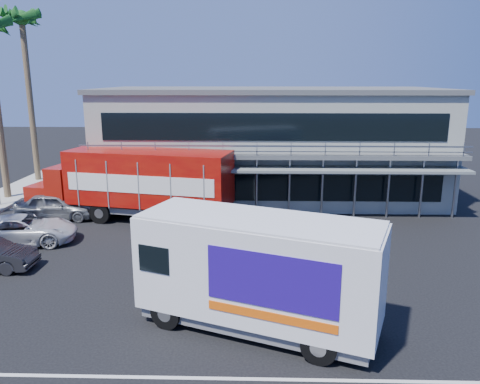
{
  "coord_description": "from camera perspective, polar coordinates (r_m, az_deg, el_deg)",
  "views": [
    {
      "loc": [
        1.79,
        -17.13,
        7.98
      ],
      "look_at": [
        1.17,
        6.0,
        2.3
      ],
      "focal_mm": 35.0,
      "sensor_mm": 36.0,
      "label": 1
    }
  ],
  "objects": [
    {
      "name": "ground",
      "position": [
        18.99,
        -4.1,
        -11.11
      ],
      "size": [
        120.0,
        120.0,
        0.0
      ],
      "primitive_type": "plane",
      "color": "black",
      "rests_on": "ground"
    },
    {
      "name": "red_truck",
      "position": [
        27.25,
        -12.51,
        1.23
      ],
      "size": [
        12.23,
        5.11,
        4.01
      ],
      "rotation": [
        0.0,
        0.0,
        -0.21
      ],
      "color": "maroon",
      "rests_on": "ground"
    },
    {
      "name": "palm_f",
      "position": [
        39.59,
        -24.98,
        17.63
      ],
      "size": [
        2.8,
        2.8,
        13.25
      ],
      "color": "brown",
      "rests_on": "ground"
    },
    {
      "name": "parked_car_e",
      "position": [
        29.01,
        -21.43,
        -1.55
      ],
      "size": [
        4.64,
        1.95,
        1.57
      ],
      "primitive_type": "imported",
      "rotation": [
        0.0,
        0.0,
        1.59
      ],
      "color": "slate",
      "rests_on": "ground"
    },
    {
      "name": "white_van",
      "position": [
        15.08,
        2.21,
        -9.62
      ],
      "size": [
        8.11,
        5.24,
        3.75
      ],
      "rotation": [
        0.0,
        0.0,
        -0.37
      ],
      "color": "silver",
      "rests_on": "ground"
    },
    {
      "name": "parked_car_c",
      "position": [
        25.38,
        -25.04,
        -4.19
      ],
      "size": [
        5.5,
        3.31,
        1.43
      ],
      "primitive_type": "imported",
      "rotation": [
        0.0,
        0.0,
        1.76
      ],
      "color": "silver",
      "rests_on": "ground"
    },
    {
      "name": "building",
      "position": [
        32.39,
        3.68,
        6.09
      ],
      "size": [
        22.4,
        12.0,
        7.3
      ],
      "color": "gray",
      "rests_on": "ground"
    }
  ]
}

